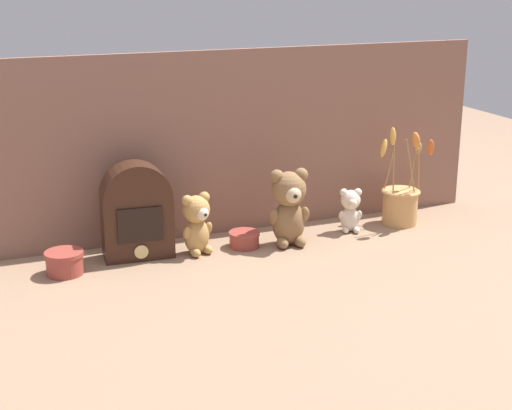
% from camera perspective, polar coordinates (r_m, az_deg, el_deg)
% --- Properties ---
extents(ground_plane, '(4.00, 4.00, 0.00)m').
position_cam_1_polar(ground_plane, '(2.33, 0.18, -3.04)').
color(ground_plane, '#8E7056').
extents(backdrop_wall, '(1.61, 0.02, 0.56)m').
position_cam_1_polar(backdrop_wall, '(2.40, -1.30, 4.59)').
color(backdrop_wall, '#845B4C').
rests_on(backdrop_wall, ground).
extents(teddy_bear_large, '(0.13, 0.12, 0.23)m').
position_cam_1_polar(teddy_bear_large, '(2.31, 2.42, -0.05)').
color(teddy_bear_large, olive).
rests_on(teddy_bear_large, ground).
extents(teddy_bear_medium, '(0.10, 0.09, 0.18)m').
position_cam_1_polar(teddy_bear_medium, '(2.25, -4.32, -1.29)').
color(teddy_bear_medium, tan).
rests_on(teddy_bear_medium, ground).
extents(teddy_bear_small, '(0.08, 0.07, 0.14)m').
position_cam_1_polar(teddy_bear_small, '(2.45, 6.88, -0.31)').
color(teddy_bear_small, beige).
rests_on(teddy_bear_small, ground).
extents(flower_vase, '(0.15, 0.16, 0.32)m').
position_cam_1_polar(flower_vase, '(2.54, 10.49, 0.30)').
color(flower_vase, tan).
rests_on(flower_vase, ground).
extents(vintage_radio, '(0.20, 0.11, 0.28)m').
position_cam_1_polar(vintage_radio, '(2.23, -8.66, -0.47)').
color(vintage_radio, '#381E14').
rests_on(vintage_radio, ground).
extents(decorative_tin_tall, '(0.10, 0.10, 0.06)m').
position_cam_1_polar(decorative_tin_tall, '(2.18, -13.76, -4.09)').
color(decorative_tin_tall, '#993D33').
rests_on(decorative_tin_tall, ground).
extents(decorative_tin_short, '(0.09, 0.09, 0.05)m').
position_cam_1_polar(decorative_tin_short, '(2.32, -0.85, -2.51)').
color(decorative_tin_short, '#993D33').
rests_on(decorative_tin_short, ground).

